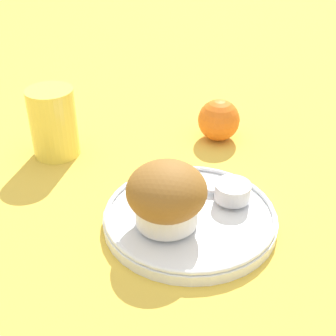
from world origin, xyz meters
TOP-DOWN VIEW (x-y plane):
  - ground_plane at (0.00, 0.00)m, footprint 3.00×3.00m
  - plate at (-0.01, -0.01)m, footprint 0.22×0.22m
  - muffin at (-0.04, -0.02)m, footprint 0.10×0.10m
  - cream_ramekin at (0.05, 0.01)m, footprint 0.05×0.05m
  - berry_pair at (-0.00, 0.04)m, footprint 0.03×0.02m
  - butter_knife at (-0.00, 0.04)m, footprint 0.15×0.06m
  - orange_fruit at (0.08, 0.21)m, footprint 0.07×0.07m
  - juice_glass at (-0.19, 0.20)m, footprint 0.07×0.07m

SIDE VIEW (x-z plane):
  - ground_plane at x=0.00m, z-range 0.00..0.00m
  - plate at x=-0.01m, z-range 0.00..0.02m
  - butter_knife at x=0.00m, z-range 0.02..0.02m
  - berry_pair at x=0.00m, z-range 0.02..0.04m
  - cream_ramekin at x=0.05m, z-range 0.02..0.04m
  - orange_fruit at x=0.08m, z-range 0.00..0.07m
  - juice_glass at x=-0.19m, z-range 0.00..0.11m
  - muffin at x=-0.04m, z-range 0.02..0.10m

